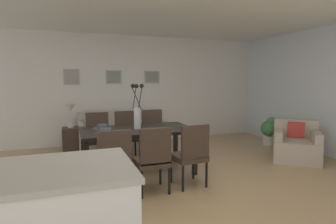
{
  "coord_description": "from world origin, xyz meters",
  "views": [
    {
      "loc": [
        -1.26,
        -3.53,
        1.55
      ],
      "look_at": [
        0.39,
        1.02,
        0.97
      ],
      "focal_mm": 29.61,
      "sensor_mm": 36.0,
      "label": 1
    }
  ],
  "objects_px": {
    "dining_chair_mid_left": "(191,152)",
    "centerpiece_vase": "(137,112)",
    "dining_chair_far_right": "(127,133)",
    "potted_plant": "(269,129)",
    "side_table": "(71,140)",
    "dining_chair_near_left": "(113,161)",
    "bowl_near_left": "(106,131)",
    "framed_picture_left": "(72,77)",
    "armchair": "(296,145)",
    "framed_picture_center": "(114,77)",
    "bowl_near_right": "(102,126)",
    "dining_chair_mid_right": "(154,131)",
    "sofa": "(122,135)",
    "table_lamp": "(70,110)",
    "dining_table": "(137,133)",
    "framed_picture_right": "(152,77)",
    "dining_chair_near_right": "(98,135)",
    "dining_chair_far_left": "(153,157)"
  },
  "relations": [
    {
      "from": "dining_chair_mid_left",
      "to": "centerpiece_vase",
      "type": "distance_m",
      "value": 1.16
    },
    {
      "from": "dining_chair_far_right",
      "to": "potted_plant",
      "type": "xyz_separation_m",
      "value": [
        3.36,
        -0.06,
        -0.14
      ]
    },
    {
      "from": "centerpiece_vase",
      "to": "side_table",
      "type": "relative_size",
      "value": 1.41
    },
    {
      "from": "dining_chair_near_left",
      "to": "bowl_near_left",
      "type": "xyz_separation_m",
      "value": [
        0.0,
        0.68,
        0.27
      ]
    },
    {
      "from": "dining_chair_mid_left",
      "to": "framed_picture_left",
      "type": "height_order",
      "value": "framed_picture_left"
    },
    {
      "from": "armchair",
      "to": "framed_picture_center",
      "type": "relative_size",
      "value": 3.13
    },
    {
      "from": "bowl_near_right",
      "to": "side_table",
      "type": "relative_size",
      "value": 0.33
    },
    {
      "from": "dining_chair_mid_right",
      "to": "sofa",
      "type": "height_order",
      "value": "dining_chair_mid_right"
    },
    {
      "from": "table_lamp",
      "to": "framed_picture_center",
      "type": "relative_size",
      "value": 1.42
    },
    {
      "from": "framed_picture_center",
      "to": "bowl_near_left",
      "type": "bearing_deg",
      "value": -101.95
    },
    {
      "from": "bowl_near_left",
      "to": "sofa",
      "type": "relative_size",
      "value": 0.09
    },
    {
      "from": "dining_table",
      "to": "dining_chair_mid_right",
      "type": "relative_size",
      "value": 1.96
    },
    {
      "from": "armchair",
      "to": "dining_chair_near_left",
      "type": "bearing_deg",
      "value": -170.79
    },
    {
      "from": "framed_picture_right",
      "to": "bowl_near_left",
      "type": "bearing_deg",
      "value": -120.35
    },
    {
      "from": "dining_chair_far_right",
      "to": "framed_picture_center",
      "type": "relative_size",
      "value": 2.55
    },
    {
      "from": "framed_picture_right",
      "to": "bowl_near_right",
      "type": "bearing_deg",
      "value": -125.24
    },
    {
      "from": "dining_table",
      "to": "framed_picture_center",
      "type": "xyz_separation_m",
      "value": [
        0.0,
        2.33,
        0.93
      ]
    },
    {
      "from": "bowl_near_left",
      "to": "potted_plant",
      "type": "xyz_separation_m",
      "value": [
        3.9,
        1.06,
        -0.41
      ]
    },
    {
      "from": "side_table",
      "to": "framed_picture_center",
      "type": "height_order",
      "value": "framed_picture_center"
    },
    {
      "from": "dining_chair_near_right",
      "to": "framed_picture_center",
      "type": "xyz_separation_m",
      "value": [
        0.55,
        1.46,
        1.09
      ]
    },
    {
      "from": "dining_chair_far_left",
      "to": "side_table",
      "type": "xyz_separation_m",
      "value": [
        -1.02,
        2.69,
        -0.25
      ]
    },
    {
      "from": "table_lamp",
      "to": "side_table",
      "type": "bearing_deg",
      "value": 0.0
    },
    {
      "from": "potted_plant",
      "to": "sofa",
      "type": "bearing_deg",
      "value": 162.86
    },
    {
      "from": "dining_table",
      "to": "dining_chair_mid_right",
      "type": "xyz_separation_m",
      "value": [
        0.56,
        0.91,
        -0.15
      ]
    },
    {
      "from": "framed_picture_left",
      "to": "sofa",
      "type": "bearing_deg",
      "value": -24.74
    },
    {
      "from": "dining_chair_mid_left",
      "to": "sofa",
      "type": "distance_m",
      "value": 2.77
    },
    {
      "from": "framed_picture_right",
      "to": "potted_plant",
      "type": "distance_m",
      "value": 3.09
    },
    {
      "from": "centerpiece_vase",
      "to": "armchair",
      "type": "relative_size",
      "value": 0.65
    },
    {
      "from": "bowl_near_right",
      "to": "side_table",
      "type": "distance_m",
      "value": 1.73
    },
    {
      "from": "dining_chair_near_right",
      "to": "side_table",
      "type": "distance_m",
      "value": 1.06
    },
    {
      "from": "dining_chair_far_left",
      "to": "bowl_near_left",
      "type": "height_order",
      "value": "dining_chair_far_left"
    },
    {
      "from": "centerpiece_vase",
      "to": "bowl_near_right",
      "type": "bearing_deg",
      "value": 158.15
    },
    {
      "from": "bowl_near_right",
      "to": "framed_picture_right",
      "type": "height_order",
      "value": "framed_picture_right"
    },
    {
      "from": "dining_chair_far_left",
      "to": "centerpiece_vase",
      "type": "bearing_deg",
      "value": 89.62
    },
    {
      "from": "dining_chair_mid_right",
      "to": "framed_picture_left",
      "type": "height_order",
      "value": "framed_picture_left"
    },
    {
      "from": "side_table",
      "to": "armchair",
      "type": "xyz_separation_m",
      "value": [
        4.06,
        -2.11,
        0.03
      ]
    },
    {
      "from": "dining_chair_mid_left",
      "to": "framed_picture_right",
      "type": "relative_size",
      "value": 2.4
    },
    {
      "from": "dining_chair_mid_right",
      "to": "framed_picture_right",
      "type": "xyz_separation_m",
      "value": [
        0.4,
        1.42,
        1.09
      ]
    },
    {
      "from": "bowl_near_right",
      "to": "dining_chair_near_right",
      "type": "bearing_deg",
      "value": 91.1
    },
    {
      "from": "dining_chair_mid_right",
      "to": "bowl_near_right",
      "type": "distance_m",
      "value": 1.32
    },
    {
      "from": "dining_chair_far_left",
      "to": "potted_plant",
      "type": "height_order",
      "value": "dining_chair_far_left"
    },
    {
      "from": "dining_table",
      "to": "centerpiece_vase",
      "type": "distance_m",
      "value": 0.36
    },
    {
      "from": "dining_chair_far_right",
      "to": "centerpiece_vase",
      "type": "relative_size",
      "value": 1.25
    },
    {
      "from": "centerpiece_vase",
      "to": "framed_picture_left",
      "type": "relative_size",
      "value": 2.05
    },
    {
      "from": "dining_chair_mid_right",
      "to": "framed_picture_center",
      "type": "bearing_deg",
      "value": 111.38
    },
    {
      "from": "dining_chair_mid_right",
      "to": "potted_plant",
      "type": "xyz_separation_m",
      "value": [
        2.81,
        -0.07,
        -0.14
      ]
    },
    {
      "from": "dining_chair_near_right",
      "to": "dining_chair_far_left",
      "type": "relative_size",
      "value": 1.0
    },
    {
      "from": "table_lamp",
      "to": "sofa",
      "type": "bearing_deg",
      "value": 3.04
    },
    {
      "from": "dining_chair_mid_left",
      "to": "dining_chair_mid_right",
      "type": "bearing_deg",
      "value": 90.54
    },
    {
      "from": "dining_chair_far_right",
      "to": "bowl_near_left",
      "type": "relative_size",
      "value": 5.41
    }
  ]
}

